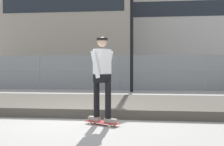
# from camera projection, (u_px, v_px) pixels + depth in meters

# --- Properties ---
(ground_plane) EXTENTS (120.00, 120.00, 0.00)m
(ground_plane) POSITION_uv_depth(u_px,v_px,m) (83.00, 121.00, 6.70)
(ground_plane) COLOR gray
(gravel_berm) EXTENTS (15.91, 3.68, 0.23)m
(gravel_berm) POSITION_uv_depth(u_px,v_px,m) (98.00, 104.00, 8.81)
(gravel_berm) COLOR #4C473F
(gravel_berm) RESTS_ON ground_plane
(skateboard) EXTENTS (0.80, 0.54, 0.07)m
(skateboard) POSITION_uv_depth(u_px,v_px,m) (102.00, 122.00, 6.29)
(skateboard) COLOR #B22D2D
(skateboard) RESTS_ON ground_plane
(skater) EXTENTS (0.69, 0.62, 1.83)m
(skater) POSITION_uv_depth(u_px,v_px,m) (102.00, 73.00, 6.26)
(skater) COLOR gray
(skater) RESTS_ON skateboard
(chain_fence) EXTENTS (26.63, 0.06, 1.85)m
(chain_fence) POSITION_uv_depth(u_px,v_px,m) (119.00, 72.00, 15.47)
(chain_fence) COLOR gray
(chain_fence) RESTS_ON ground_plane
(street_lamp) EXTENTS (0.44, 0.44, 7.18)m
(street_lamp) POSITION_uv_depth(u_px,v_px,m) (132.00, 1.00, 14.12)
(street_lamp) COLOR black
(street_lamp) RESTS_ON ground_plane
(parked_car_near) EXTENTS (4.44, 2.03, 1.66)m
(parked_car_near) POSITION_uv_depth(u_px,v_px,m) (79.00, 73.00, 17.88)
(parked_car_near) COLOR navy
(parked_car_near) RESTS_ON ground_plane
(parked_car_mid) EXTENTS (4.42, 1.98, 1.66)m
(parked_car_mid) POSITION_uv_depth(u_px,v_px,m) (182.00, 73.00, 17.47)
(parked_car_mid) COLOR maroon
(parked_car_mid) RESTS_ON ground_plane
(library_building) EXTENTS (19.77, 11.32, 16.67)m
(library_building) POSITION_uv_depth(u_px,v_px,m) (72.00, 23.00, 47.85)
(library_building) COLOR #9E9384
(library_building) RESTS_ON ground_plane
(office_block) EXTENTS (25.26, 12.92, 16.94)m
(office_block) POSITION_uv_depth(u_px,v_px,m) (175.00, 27.00, 53.31)
(office_block) COLOR #B2AFA8
(office_block) RESTS_ON ground_plane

